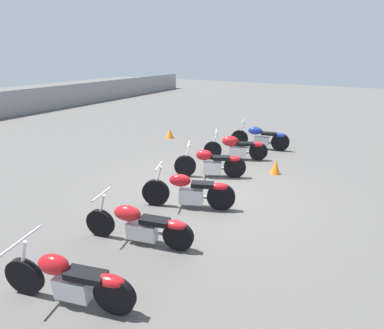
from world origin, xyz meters
name	(u,v)px	position (x,y,z in m)	size (l,w,h in m)	color
ground_plane	(203,190)	(0.00, 0.00, 0.00)	(60.00, 60.00, 0.00)	#514F4C
motorcycle_slot_0	(70,280)	(-4.29, -0.20, 0.41)	(0.87, 2.01, 0.97)	black
motorcycle_slot_1	(140,225)	(-2.66, -0.10, 0.40)	(0.81, 2.12, 0.94)	black
motorcycle_slot_2	(190,191)	(-0.99, -0.19, 0.42)	(0.98, 2.04, 1.01)	black
motorcycle_slot_3	(212,163)	(0.91, 0.21, 0.42)	(1.05, 1.89, 1.00)	black
motorcycle_slot_4	(236,147)	(2.68, 0.18, 0.43)	(1.10, 1.96, 0.98)	black
motorcycle_slot_5	(261,138)	(4.25, -0.15, 0.43)	(0.76, 2.13, 1.02)	black
traffic_cone_near	(170,133)	(3.82, 3.65, 0.20)	(0.32, 0.32, 0.41)	orange
traffic_cone_far	(276,167)	(2.08, -1.32, 0.21)	(0.29, 0.29, 0.43)	orange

